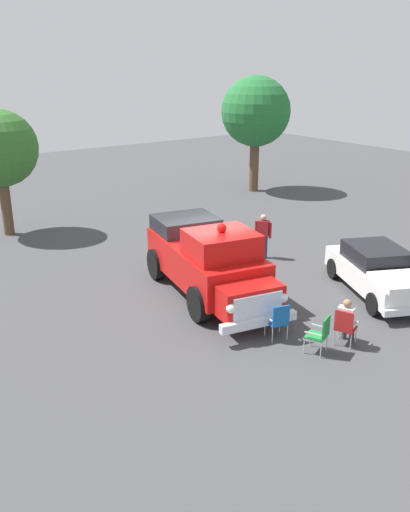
{
  "coord_description": "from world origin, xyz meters",
  "views": [
    {
      "loc": [
        9.63,
        13.02,
        6.96
      ],
      "look_at": [
        0.26,
        0.14,
        1.23
      ],
      "focal_mm": 38.16,
      "sensor_mm": 36.0,
      "label": 1
    }
  ],
  "objects": [
    {
      "name": "spectator_seated",
      "position": [
        -0.71,
        4.99,
        0.7
      ],
      "size": [
        0.63,
        0.55,
        1.29
      ],
      "color": "#383842",
      "rests_on": "ground"
    },
    {
      "name": "spectator_standing",
      "position": [
        -3.38,
        -1.21,
        0.96
      ],
      "size": [
        0.45,
        0.59,
        1.68
      ],
      "color": "#2D334C",
      "rests_on": "ground"
    },
    {
      "name": "lawn_chair_by_car",
      "position": [
        0.54,
        3.81,
        0.59
      ],
      "size": [
        0.61,
        0.61,
        1.02
      ],
      "color": "#B7BABF",
      "rests_on": "ground"
    },
    {
      "name": "traffic_cone",
      "position": [
        -2.41,
        -2.91,
        0.31
      ],
      "size": [
        0.4,
        0.4,
        0.64
      ],
      "color": "orange",
      "rests_on": "ground"
    },
    {
      "name": "lawn_chair_near_truck",
      "position": [
        -0.59,
        5.05,
        0.59
      ],
      "size": [
        0.64,
        0.64,
        1.02
      ],
      "color": "#B7BABF",
      "rests_on": "ground"
    },
    {
      "name": "ground_plane",
      "position": [
        0.0,
        0.0,
        0.0
      ],
      "size": [
        60.0,
        60.0,
        0.0
      ],
      "primitive_type": "plane",
      "color": "#424244"
    },
    {
      "name": "lawn_chair_spare",
      "position": [
        0.18,
        4.95,
        0.59
      ],
      "size": [
        0.65,
        0.65,
        1.02
      ],
      "color": "#B7BABF",
      "rests_on": "ground"
    },
    {
      "name": "classic_hot_rod",
      "position": [
        -4.09,
        3.43,
        0.75
      ],
      "size": [
        3.54,
        4.73,
        1.46
      ],
      "color": "black",
      "rests_on": "ground"
    },
    {
      "name": "vintage_fire_truck",
      "position": [
        0.3,
        0.37,
        1.2
      ],
      "size": [
        3.38,
        6.26,
        2.59
      ],
      "color": "black",
      "rests_on": "ground"
    },
    {
      "name": "oak_tree_right",
      "position": [
        -10.43,
        -9.88,
        4.34
      ],
      "size": [
        3.77,
        3.77,
        6.26
      ],
      "color": "brown",
      "rests_on": "ground"
    }
  ]
}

